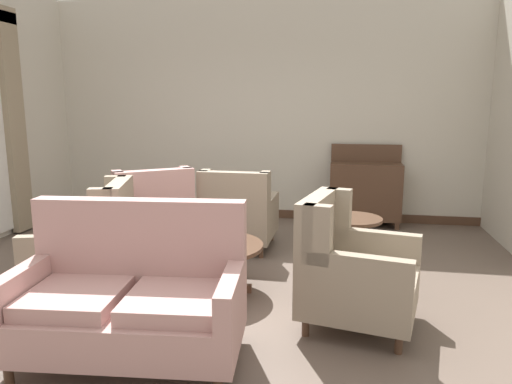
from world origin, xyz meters
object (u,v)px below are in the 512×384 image
(armchair_beside_settee, at_px, (239,215))
(sideboard, at_px, (365,190))
(side_table, at_px, (351,246))
(armchair_far_left, at_px, (350,271))
(armchair_near_sideboard, at_px, (91,245))
(coffee_table, at_px, (212,252))
(porcelain_vase, at_px, (211,226))
(settee, at_px, (130,299))
(armchair_back_corner, at_px, (151,219))

(armchair_beside_settee, distance_m, sideboard, 2.04)
(side_table, bearing_deg, armchair_far_left, -92.01)
(armchair_near_sideboard, height_order, sideboard, sideboard)
(side_table, xyz_separation_m, sideboard, (0.23, 2.39, 0.09))
(coffee_table, bearing_deg, side_table, 12.21)
(porcelain_vase, height_order, settee, settee)
(sideboard, bearing_deg, settee, -113.98)
(side_table, relative_size, sideboard, 0.61)
(side_table, bearing_deg, settee, -135.22)
(settee, relative_size, armchair_far_left, 1.55)
(armchair_beside_settee, bearing_deg, armchair_near_sideboard, 53.90)
(armchair_back_corner, bearing_deg, armchair_far_left, 112.85)
(coffee_table, distance_m, armchair_beside_settee, 1.29)
(coffee_table, height_order, side_table, side_table)
(settee, bearing_deg, armchair_back_corner, 103.68)
(settee, height_order, armchair_near_sideboard, settee)
(armchair_far_left, bearing_deg, porcelain_vase, 81.23)
(porcelain_vase, distance_m, armchair_beside_settee, 1.29)
(porcelain_vase, xyz_separation_m, side_table, (1.25, 0.25, -0.19))
(porcelain_vase, relative_size, side_table, 0.56)
(settee, bearing_deg, armchair_near_sideboard, 124.19)
(porcelain_vase, relative_size, sideboard, 0.34)
(sideboard, bearing_deg, armchair_far_left, -94.76)
(settee, distance_m, armchair_beside_settee, 2.50)
(armchair_near_sideboard, height_order, side_table, armchair_near_sideboard)
(armchair_near_sideboard, relative_size, side_table, 1.54)
(armchair_far_left, bearing_deg, armchair_near_sideboard, 94.22)
(settee, bearing_deg, coffee_table, 73.80)
(armchair_near_sideboard, relative_size, sideboard, 0.94)
(armchair_beside_settee, relative_size, armchair_far_left, 0.95)
(coffee_table, height_order, settee, settee)
(coffee_table, bearing_deg, armchair_near_sideboard, -173.76)
(side_table, height_order, sideboard, sideboard)
(settee, height_order, sideboard, sideboard)
(settee, xyz_separation_m, armchair_near_sideboard, (-0.88, 1.08, 0.00))
(settee, xyz_separation_m, side_table, (1.48, 1.47, -0.01))
(coffee_table, relative_size, side_table, 1.36)
(armchair_back_corner, distance_m, sideboard, 3.01)
(coffee_table, relative_size, settee, 0.60)
(coffee_table, bearing_deg, armchair_far_left, -20.55)
(coffee_table, xyz_separation_m, armchair_back_corner, (-0.94, 0.87, 0.06))
(armchair_near_sideboard, bearing_deg, coffee_table, 80.52)
(settee, xyz_separation_m, armchair_back_corner, (-0.70, 2.07, 0.01))
(armchair_near_sideboard, distance_m, armchair_far_left, 2.36)
(armchair_back_corner, bearing_deg, side_table, 129.06)
(armchair_near_sideboard, relative_size, armchair_beside_settee, 1.10)
(porcelain_vase, relative_size, armchair_far_left, 0.38)
(settee, relative_size, side_table, 2.28)
(side_table, bearing_deg, armchair_beside_settee, 141.21)
(armchair_back_corner, xyz_separation_m, sideboard, (2.41, 1.79, 0.07))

